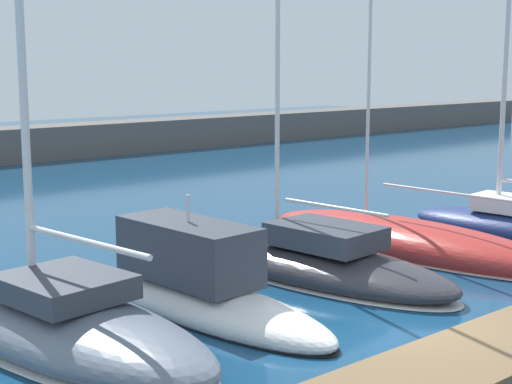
{
  "coord_description": "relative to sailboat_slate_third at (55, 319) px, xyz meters",
  "views": [
    {
      "loc": [
        -11.71,
        -9.46,
        5.42
      ],
      "look_at": [
        2.06,
        6.57,
        1.9
      ],
      "focal_mm": 54.83,
      "sensor_mm": 36.0,
      "label": 1
    }
  ],
  "objects": [
    {
      "name": "sailboat_slate_third",
      "position": [
        0.0,
        0.0,
        0.0
      ],
      "size": [
        4.06,
        9.18,
        14.7
      ],
      "rotation": [
        0.0,
        0.0,
        1.7
      ],
      "color": "slate",
      "rests_on": "ground_plane"
    },
    {
      "name": "ground_plane",
      "position": [
        5.12,
        -4.26,
        -0.44
      ],
      "size": [
        120.0,
        120.0,
        0.0
      ],
      "primitive_type": "plane",
      "color": "navy"
    },
    {
      "name": "motorboat_white_fourth",
      "position": [
        3.31,
        -0.35,
        0.06
      ],
      "size": [
        2.55,
        7.48,
        2.9
      ],
      "rotation": [
        0.0,
        0.0,
        1.63
      ],
      "color": "white",
      "rests_on": "ground_plane"
    },
    {
      "name": "sailboat_navy_seventh",
      "position": [
        15.29,
        -0.65,
        -0.04
      ],
      "size": [
        2.91,
        6.93,
        10.95
      ],
      "rotation": [
        0.0,
        0.0,
        1.67
      ],
      "color": "navy",
      "rests_on": "ground_plane"
    },
    {
      "name": "sailboat_red_sixth",
      "position": [
        11.16,
        0.3,
        -0.13
      ],
      "size": [
        3.45,
        9.98,
        18.29
      ],
      "rotation": [
        0.0,
        0.0,
        1.64
      ],
      "color": "#B72D28",
      "rests_on": "ground_plane"
    },
    {
      "name": "sailboat_charcoal_fifth",
      "position": [
        7.24,
        0.3,
        -0.02
      ],
      "size": [
        3.77,
        9.22,
        19.32
      ],
      "rotation": [
        0.0,
        0.0,
        1.66
      ],
      "color": "#2D2D33",
      "rests_on": "ground_plane"
    },
    {
      "name": "dock_pier",
      "position": [
        5.12,
        -6.44,
        -0.2
      ],
      "size": [
        33.07,
        2.0,
        0.49
      ],
      "primitive_type": "cube",
      "color": "brown",
      "rests_on": "ground_plane"
    }
  ]
}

